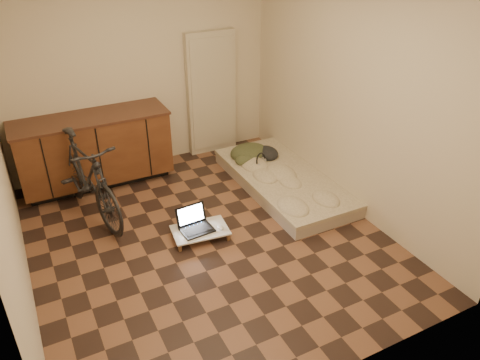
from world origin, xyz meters
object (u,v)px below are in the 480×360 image
futon (284,181)px  lap_desk (200,230)px  laptop (195,224)px  bicycle (86,174)px

futon → lap_desk: bearing=-159.7°
futon → laptop: (-1.39, -0.45, 0.06)m
lap_desk → bicycle: bearing=140.7°
lap_desk → laptop: (-0.04, 0.05, 0.06)m
bicycle → lap_desk: size_ratio=2.65×
laptop → lap_desk: bearing=-55.3°
lap_desk → laptop: laptop is taller
laptop → bicycle: bearing=130.5°
futon → laptop: size_ratio=5.90×
bicycle → lap_desk: bicycle is taller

